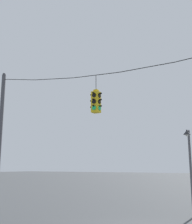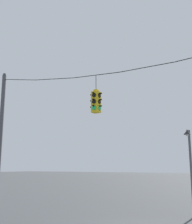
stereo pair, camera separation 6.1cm
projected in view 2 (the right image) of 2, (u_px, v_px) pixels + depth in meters
name	position (u px, v px, depth m)	size (l,w,h in m)	color
utility_pole_left	(0.00, 140.00, 15.56)	(0.22, 0.22, 7.81)	#4C4C51
span_wire	(145.00, 61.00, 11.87)	(17.17, 0.03, 0.88)	black
traffic_light_over_intersection	(96.00, 102.00, 12.78)	(0.58, 0.58, 1.76)	yellow
street_lamp	(190.00, 158.00, 14.26)	(0.37, 0.65, 4.35)	#515156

